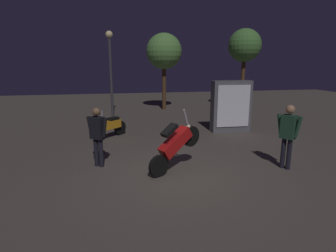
{
  "coord_description": "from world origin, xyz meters",
  "views": [
    {
      "loc": [
        -1.43,
        -6.32,
        2.78
      ],
      "look_at": [
        0.04,
        1.33,
        1.0
      ],
      "focal_mm": 29.39,
      "sensor_mm": 36.0,
      "label": 1
    }
  ],
  "objects_px": {
    "motorcycle_red_foreground": "(175,144)",
    "person_bystander_far": "(97,132)",
    "streetlamp_near": "(110,62)",
    "person_rider_beside": "(288,131)",
    "kiosk_billboard": "(231,106)",
    "motorcycle_orange_parked_left": "(110,126)"
  },
  "relations": [
    {
      "from": "motorcycle_red_foreground",
      "to": "streetlamp_near",
      "type": "relative_size",
      "value": 0.37
    },
    {
      "from": "motorcycle_orange_parked_left",
      "to": "kiosk_billboard",
      "type": "bearing_deg",
      "value": 136.33
    },
    {
      "from": "motorcycle_orange_parked_left",
      "to": "person_bystander_far",
      "type": "relative_size",
      "value": 0.76
    },
    {
      "from": "person_bystander_far",
      "to": "streetlamp_near",
      "type": "xyz_separation_m",
      "value": [
        0.35,
        7.31,
        1.85
      ]
    },
    {
      "from": "person_rider_beside",
      "to": "streetlamp_near",
      "type": "distance_m",
      "value": 9.76
    },
    {
      "from": "streetlamp_near",
      "to": "kiosk_billboard",
      "type": "relative_size",
      "value": 2.08
    },
    {
      "from": "motorcycle_orange_parked_left",
      "to": "person_rider_beside",
      "type": "relative_size",
      "value": 0.72
    },
    {
      "from": "motorcycle_orange_parked_left",
      "to": "person_bystander_far",
      "type": "height_order",
      "value": "person_bystander_far"
    },
    {
      "from": "person_rider_beside",
      "to": "kiosk_billboard",
      "type": "relative_size",
      "value": 0.83
    },
    {
      "from": "motorcycle_orange_parked_left",
      "to": "streetlamp_near",
      "type": "relative_size",
      "value": 0.29
    },
    {
      "from": "motorcycle_red_foreground",
      "to": "motorcycle_orange_parked_left",
      "type": "height_order",
      "value": "motorcycle_red_foreground"
    },
    {
      "from": "person_rider_beside",
      "to": "kiosk_billboard",
      "type": "height_order",
      "value": "kiosk_billboard"
    },
    {
      "from": "kiosk_billboard",
      "to": "streetlamp_near",
      "type": "bearing_deg",
      "value": -39.68
    },
    {
      "from": "motorcycle_red_foreground",
      "to": "kiosk_billboard",
      "type": "height_order",
      "value": "kiosk_billboard"
    },
    {
      "from": "person_bystander_far",
      "to": "kiosk_billboard",
      "type": "xyz_separation_m",
      "value": [
        5.16,
        3.08,
        0.08
      ]
    },
    {
      "from": "person_rider_beside",
      "to": "streetlamp_near",
      "type": "height_order",
      "value": "streetlamp_near"
    },
    {
      "from": "motorcycle_red_foreground",
      "to": "person_bystander_far",
      "type": "relative_size",
      "value": 1.0
    },
    {
      "from": "motorcycle_red_foreground",
      "to": "kiosk_billboard",
      "type": "relative_size",
      "value": 0.78
    },
    {
      "from": "motorcycle_red_foreground",
      "to": "streetlamp_near",
      "type": "bearing_deg",
      "value": 72.7
    },
    {
      "from": "motorcycle_red_foreground",
      "to": "motorcycle_orange_parked_left",
      "type": "relative_size",
      "value": 1.3
    },
    {
      "from": "motorcycle_red_foreground",
      "to": "person_bystander_far",
      "type": "distance_m",
      "value": 2.13
    },
    {
      "from": "motorcycle_orange_parked_left",
      "to": "kiosk_billboard",
      "type": "height_order",
      "value": "kiosk_billboard"
    }
  ]
}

